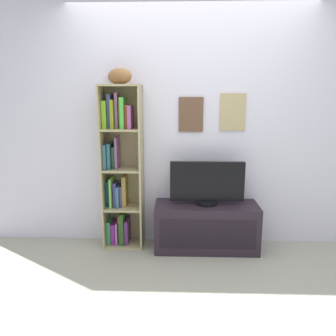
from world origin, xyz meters
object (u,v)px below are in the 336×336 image
television (207,184)px  tv_stand (206,227)px  bookshelf (120,170)px  football (120,76)px

television → tv_stand: bearing=-90.0°
bookshelf → television: size_ratio=2.24×
tv_stand → television: 0.47m
bookshelf → tv_stand: bookshelf is taller
football → tv_stand: 1.77m
tv_stand → television: bearing=90.0°
football → television: football is taller
football → tv_stand: bearing=-4.2°
football → bookshelf: bearing=138.5°
bookshelf → tv_stand: (0.91, -0.09, -0.59)m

